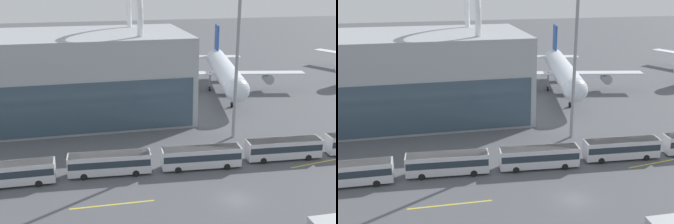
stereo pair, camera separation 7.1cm
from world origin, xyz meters
The scene contains 10 objects.
ground_plane centered at (0.00, 0.00, 0.00)m, with size 440.00×440.00×0.00m, color #515459.
airliner_at_gate_near centered at (-33.46, 49.62, 5.55)m, with size 37.14×39.44×13.51m.
airliner_at_gate_far centered at (16.16, 50.55, 5.40)m, with size 40.08×40.54×14.71m.
shuttle_bus_1 centered at (-29.21, 10.50, 1.93)m, with size 12.06×2.80×3.29m.
shuttle_bus_2 centered at (-15.51, 10.89, 1.93)m, with size 12.18×3.40×3.29m.
shuttle_bus_3 centered at (-1.80, 10.14, 1.93)m, with size 12.19×3.44×3.29m.
shuttle_bus_4 centered at (11.90, 10.44, 1.93)m, with size 12.17×3.33×3.29m.
floodlight_mast centered at (7.54, 21.06, 19.51)m, with size 2.32×2.32×31.97m.
lane_stripe_1 centered at (16.99, 7.95, 0.00)m, with size 10.93×0.25×0.01m, color yellow.
lane_stripe_2 centered at (-15.97, 2.25, 0.00)m, with size 10.88×0.25×0.01m, color yellow.
Camera 2 is at (-19.17, -45.62, 28.24)m, focal length 45.00 mm.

